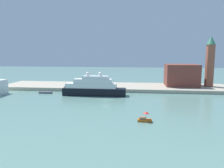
{
  "coord_description": "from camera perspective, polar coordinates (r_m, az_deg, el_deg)",
  "views": [
    {
      "loc": [
        11.68,
        -78.37,
        16.92
      ],
      "look_at": [
        1.61,
        6.0,
        5.16
      ],
      "focal_mm": 34.9,
      "sensor_mm": 36.0,
      "label": 1
    }
  ],
  "objects": [
    {
      "name": "person_figure",
      "position": [
        107.77,
        -7.68,
        0.03
      ],
      "size": [
        0.36,
        0.36,
        1.75
      ],
      "color": "#334C8C",
      "rests_on": "quay_dock"
    },
    {
      "name": "ground",
      "position": [
        81.02,
        -1.64,
        -4.18
      ],
      "size": [
        400.0,
        400.0,
        0.0
      ],
      "primitive_type": "plane",
      "color": "slate"
    },
    {
      "name": "parked_car",
      "position": [
        103.71,
        -11.17,
        -0.51
      ],
      "size": [
        4.09,
        1.62,
        1.27
      ],
      "color": "black",
      "rests_on": "quay_dock"
    },
    {
      "name": "quay_dock",
      "position": [
        107.89,
        0.51,
        -0.74
      ],
      "size": [
        110.0,
        23.33,
        1.51
      ],
      "primitive_type": "cube",
      "color": "#ADA38E",
      "rests_on": "ground"
    },
    {
      "name": "small_motorboat",
      "position": [
        55.94,
        8.56,
        -8.8
      ],
      "size": [
        3.56,
        1.55,
        2.64
      ],
      "color": "#C66019",
      "rests_on": "ground"
    },
    {
      "name": "bell_tower",
      "position": [
        112.93,
        24.3,
        5.9
      ],
      "size": [
        4.13,
        4.13,
        23.68
      ],
      "color": "#93513D",
      "rests_on": "quay_dock"
    },
    {
      "name": "work_barge",
      "position": [
        98.44,
        -17.02,
        -2.13
      ],
      "size": [
        5.62,
        1.6,
        0.8
      ],
      "primitive_type": "cube",
      "color": "#595966",
      "rests_on": "ground"
    },
    {
      "name": "harbor_building",
      "position": [
        110.97,
        17.72,
        2.24
      ],
      "size": [
        15.17,
        13.32,
        10.43
      ],
      "primitive_type": "cube",
      "color": "brown",
      "rests_on": "quay_dock"
    },
    {
      "name": "large_yacht",
      "position": [
        89.32,
        -4.91,
        -0.92
      ],
      "size": [
        25.8,
        4.75,
        10.77
      ],
      "color": "black",
      "rests_on": "ground"
    },
    {
      "name": "mooring_bollard",
      "position": [
        97.28,
        0.03,
        -0.99
      ],
      "size": [
        0.53,
        0.53,
        0.81
      ],
      "primitive_type": "cylinder",
      "color": "black",
      "rests_on": "quay_dock"
    }
  ]
}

